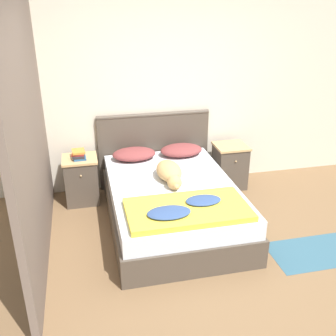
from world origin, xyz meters
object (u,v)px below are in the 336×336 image
Objects in this scene: bed at (172,204)px; pillow_left at (134,154)px; nightstand_left at (82,180)px; pillow_right at (181,150)px; nightstand_right at (230,166)px; book_stack at (79,154)px; dog at (170,172)px.

pillow_left is (-0.31, 0.79, 0.33)m from bed.
nightstand_left is 1.09× the size of pillow_right.
nightstand_left and nightstand_right have the same top height.
pillow_right is at bearing 0.99° from nightstand_left.
book_stack reaches higher than nightstand_left.
pillow_right is (-0.69, 0.02, 0.28)m from nightstand_right.
book_stack is (-0.69, -0.02, 0.06)m from pillow_left.
dog reaches higher than nightstand_right.
dog is (1.00, -0.67, 0.30)m from nightstand_left.
bed is 3.71× the size of pillow_left.
nightstand_right is 0.86× the size of dog.
nightstand_right reaches higher than bed.
nightstand_right is 2.03m from book_stack.
pillow_right is (1.31, 0.02, 0.28)m from nightstand_left.
dog is (0.31, -0.69, 0.02)m from pillow_left.
dog reaches higher than book_stack.
nightstand_left is 2.58× the size of book_stack.
pillow_left is 1.00× the size of pillow_right.
pillow_left is 0.76m from dog.
book_stack is at bearing 145.93° from dog.
pillow_right is at bearing 68.50° from bed.
pillow_left is at bearing 1.89° from nightstand_left.
pillow_right is at bearing 0.77° from book_stack.
pillow_right reaches higher than nightstand_left.
book_stack is at bearing 179.86° from nightstand_right.
pillow_left is 2.36× the size of book_stack.
book_stack reaches higher than pillow_right.
book_stack is at bearing 142.27° from bed.
dog is at bearing -34.07° from book_stack.
book_stack is (-2.00, 0.00, 0.35)m from nightstand_right.
nightstand_right is (2.00, 0.00, 0.00)m from nightstand_left.
dog is 2.99× the size of book_stack.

